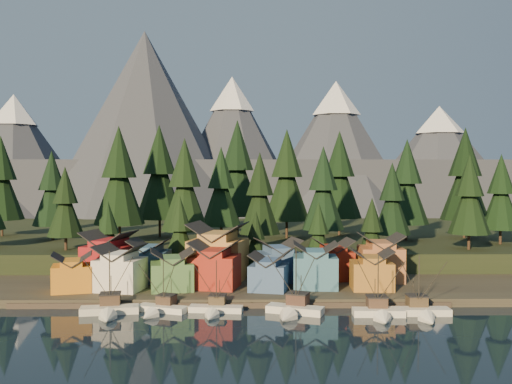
{
  "coord_description": "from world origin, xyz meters",
  "views": [
    {
      "loc": [
        3.49,
        -86.95,
        24.5
      ],
      "look_at": [
        4.88,
        30.0,
        20.41
      ],
      "focal_mm": 40.0,
      "sensor_mm": 36.0,
      "label": 1
    }
  ],
  "objects_px": {
    "boat_6": "(422,304)",
    "boat_3": "(215,303)",
    "boat_2": "(159,302)",
    "house_back_0": "(109,255)",
    "boat_4": "(293,301)",
    "house_front_1": "(120,266)",
    "house_back_1": "(149,259)",
    "boat_5": "(380,303)",
    "house_front_0": "(72,271)",
    "boat_1": "(109,302)"
  },
  "relations": [
    {
      "from": "boat_6",
      "to": "boat_3",
      "type": "bearing_deg",
      "value": 176.42
    },
    {
      "from": "boat_2",
      "to": "house_back_0",
      "type": "distance_m",
      "value": 26.95
    },
    {
      "from": "boat_6",
      "to": "house_back_0",
      "type": "height_order",
      "value": "house_back_0"
    },
    {
      "from": "boat_2",
      "to": "boat_4",
      "type": "height_order",
      "value": "boat_4"
    },
    {
      "from": "boat_4",
      "to": "boat_6",
      "type": "bearing_deg",
      "value": 17.24
    },
    {
      "from": "house_front_1",
      "to": "boat_6",
      "type": "bearing_deg",
      "value": -3.93
    },
    {
      "from": "boat_6",
      "to": "house_back_1",
      "type": "bearing_deg",
      "value": 155.13
    },
    {
      "from": "boat_2",
      "to": "boat_5",
      "type": "xyz_separation_m",
      "value": [
        37.68,
        -3.36,
        0.45
      ]
    },
    {
      "from": "boat_3",
      "to": "house_back_0",
      "type": "height_order",
      "value": "house_back_0"
    },
    {
      "from": "house_front_1",
      "to": "house_back_1",
      "type": "height_order",
      "value": "house_back_1"
    },
    {
      "from": "boat_5",
      "to": "house_front_1",
      "type": "distance_m",
      "value": 49.83
    },
    {
      "from": "house_front_0",
      "to": "boat_2",
      "type": "bearing_deg",
      "value": -45.84
    },
    {
      "from": "boat_5",
      "to": "house_back_1",
      "type": "xyz_separation_m",
      "value": [
        -43.05,
        24.46,
        3.83
      ]
    },
    {
      "from": "house_back_1",
      "to": "house_front_1",
      "type": "bearing_deg",
      "value": -109.02
    },
    {
      "from": "house_front_1",
      "to": "boat_3",
      "type": "bearing_deg",
      "value": -21.56
    },
    {
      "from": "boat_4",
      "to": "boat_5",
      "type": "distance_m",
      "value": 14.59
    },
    {
      "from": "house_back_0",
      "to": "house_back_1",
      "type": "bearing_deg",
      "value": 6.5
    },
    {
      "from": "house_back_1",
      "to": "boat_3",
      "type": "bearing_deg",
      "value": -49.01
    },
    {
      "from": "boat_1",
      "to": "boat_4",
      "type": "relative_size",
      "value": 0.98
    },
    {
      "from": "boat_3",
      "to": "boat_5",
      "type": "distance_m",
      "value": 28.16
    },
    {
      "from": "house_front_0",
      "to": "house_front_1",
      "type": "bearing_deg",
      "value": -8.93
    },
    {
      "from": "boat_2",
      "to": "boat_3",
      "type": "xyz_separation_m",
      "value": [
        9.69,
        -0.34,
        -0.08
      ]
    },
    {
      "from": "house_front_1",
      "to": "house_back_0",
      "type": "distance_m",
      "value": 11.2
    },
    {
      "from": "boat_4",
      "to": "house_front_0",
      "type": "xyz_separation_m",
      "value": [
        -41.78,
        12.83,
        3.0
      ]
    },
    {
      "from": "boat_3",
      "to": "house_back_0",
      "type": "xyz_separation_m",
      "value": [
        -23.8,
        22.72,
        5.18
      ]
    },
    {
      "from": "house_back_1",
      "to": "boat_5",
      "type": "bearing_deg",
      "value": -23.69
    },
    {
      "from": "house_back_0",
      "to": "house_front_1",
      "type": "bearing_deg",
      "value": -50.74
    },
    {
      "from": "boat_3",
      "to": "boat_4",
      "type": "distance_m",
      "value": 13.59
    },
    {
      "from": "boat_2",
      "to": "house_front_0",
      "type": "relative_size",
      "value": 1.15
    },
    {
      "from": "boat_2",
      "to": "house_back_0",
      "type": "relative_size",
      "value": 0.88
    },
    {
      "from": "house_front_1",
      "to": "house_back_1",
      "type": "relative_size",
      "value": 1.12
    },
    {
      "from": "house_front_0",
      "to": "boat_4",
      "type": "bearing_deg",
      "value": -31.5
    },
    {
      "from": "boat_6",
      "to": "house_front_1",
      "type": "xyz_separation_m",
      "value": [
        -54.46,
        15.17,
        4.05
      ]
    },
    {
      "from": "house_front_1",
      "to": "boat_2",
      "type": "bearing_deg",
      "value": -40.49
    },
    {
      "from": "house_front_1",
      "to": "house_front_0",
      "type": "bearing_deg",
      "value": -162.88
    },
    {
      "from": "boat_4",
      "to": "house_back_0",
      "type": "bearing_deg",
      "value": 168.47
    },
    {
      "from": "boat_5",
      "to": "boat_6",
      "type": "distance_m",
      "value": 7.3
    },
    {
      "from": "boat_1",
      "to": "house_front_1",
      "type": "height_order",
      "value": "boat_1"
    },
    {
      "from": "boat_1",
      "to": "house_front_0",
      "type": "xyz_separation_m",
      "value": [
        -10.2,
        12.63,
        3.08
      ]
    },
    {
      "from": "boat_1",
      "to": "house_back_1",
      "type": "bearing_deg",
      "value": 72.72
    },
    {
      "from": "boat_5",
      "to": "house_front_0",
      "type": "relative_size",
      "value": 1.31
    },
    {
      "from": "boat_1",
      "to": "boat_6",
      "type": "distance_m",
      "value": 53.36
    },
    {
      "from": "boat_3",
      "to": "house_front_0",
      "type": "distance_m",
      "value": 30.77
    },
    {
      "from": "boat_1",
      "to": "house_back_1",
      "type": "height_order",
      "value": "boat_1"
    },
    {
      "from": "boat_5",
      "to": "house_front_0",
      "type": "bearing_deg",
      "value": 167.55
    },
    {
      "from": "boat_6",
      "to": "house_front_0",
      "type": "height_order",
      "value": "boat_6"
    },
    {
      "from": "house_back_0",
      "to": "house_back_1",
      "type": "distance_m",
      "value": 8.87
    },
    {
      "from": "boat_5",
      "to": "house_back_0",
      "type": "xyz_separation_m",
      "value": [
        -51.79,
        25.75,
        4.65
      ]
    },
    {
      "from": "boat_1",
      "to": "boat_2",
      "type": "relative_size",
      "value": 1.18
    },
    {
      "from": "boat_6",
      "to": "house_back_0",
      "type": "relative_size",
      "value": 0.98
    }
  ]
}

